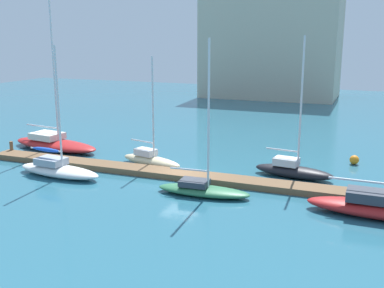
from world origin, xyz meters
TOP-DOWN VIEW (x-y plane):
  - ground_plane at (0.00, 0.00)m, footprint 120.00×120.00m
  - dock_pier at (0.00, 0.00)m, footprint 31.96×1.73m
  - dock_piling_near_end at (-15.58, 0.72)m, footprint 0.28×0.28m
  - sailboat_0 at (-13.55, 3.65)m, footprint 9.20×4.01m
  - sailboat_1 at (-8.32, -2.75)m, footprint 6.87×2.58m
  - sailboat_2 at (-3.40, 2.03)m, footprint 5.59×2.71m
  - sailboat_3 at (2.59, -2.81)m, footprint 6.00×2.13m
  - sailboat_4 at (7.18, 3.05)m, footprint 5.76×2.40m
  - mooring_buoy_orange at (11.04, 8.11)m, footprint 0.71×0.71m
  - harbor_building_distant at (-3.77, 46.39)m, footprint 20.70×12.52m

SIDE VIEW (x-z plane):
  - ground_plane at x=0.00m, z-range 0.00..0.00m
  - dock_pier at x=0.00m, z-range 0.00..0.43m
  - mooring_buoy_orange at x=11.04m, z-range 0.00..0.71m
  - sailboat_3 at x=2.59m, z-range -4.34..5.25m
  - sailboat_2 at x=-3.40m, z-range -3.59..4.66m
  - sailboat_1 at x=-8.32m, z-range -4.00..5.09m
  - sailboat_4 at x=7.18m, z-range -4.29..5.43m
  - dock_piling_near_end at x=-15.58m, z-range 0.00..1.16m
  - sailboat_0 at x=-13.55m, z-range -6.83..8.05m
  - harbor_building_distant at x=-3.77m, z-range 0.00..15.38m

